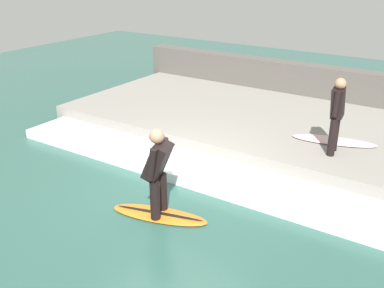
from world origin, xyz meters
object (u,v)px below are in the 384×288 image
at_px(surfboard_riding, 159,215).
at_px(surfboard_waiting_near, 334,141).
at_px(surfer_waiting_near, 337,112).
at_px(surfer_riding, 158,168).

relative_size(surfboard_riding, surfboard_waiting_near, 0.98).
bearing_deg(surfer_waiting_near, surfboard_waiting_near, 12.90).
bearing_deg(surfboard_riding, surfboard_waiting_near, -24.57).
xyz_separation_m(surfboard_riding, surfboard_waiting_near, (3.77, -1.72, 0.44)).
bearing_deg(surfboard_riding, surfer_waiting_near, -30.13).
relative_size(surfboard_riding, surfer_riding, 1.16).
bearing_deg(surfer_waiting_near, surfer_riding, 149.87).
bearing_deg(surfer_waiting_near, surfboard_riding, 149.87).
relative_size(surfboard_riding, surfer_waiting_near, 1.15).
distance_m(surfboard_riding, surfer_waiting_near, 3.90).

